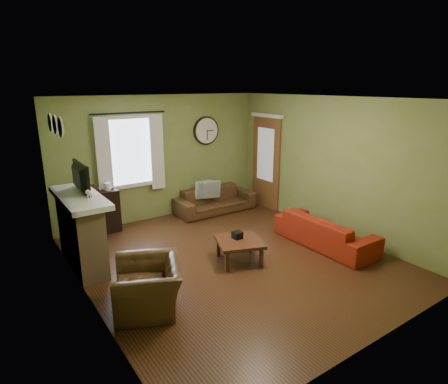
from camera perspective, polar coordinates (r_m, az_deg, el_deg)
floor at (r=6.33m, az=1.32°, el=-10.15°), size 4.60×5.20×0.00m
ceiling at (r=5.68m, az=1.49°, el=14.07°), size 4.60×5.20×0.00m
wall_left at (r=4.95m, az=-20.78°, el=-2.65°), size 0.00×5.20×2.60m
wall_right at (r=7.42m, az=16.00°, el=3.82°), size 0.00×5.20×2.60m
wall_back at (r=8.07m, az=-9.49°, el=5.18°), size 4.60×0.00×2.60m
wall_front at (r=4.16m, az=22.94°, el=-6.39°), size 4.60×0.00×2.60m
fireplace at (r=6.30m, az=-20.94°, el=-5.96°), size 0.40×1.40×1.10m
firebox at (r=6.43m, az=-19.07°, el=-7.72°), size 0.04×0.60×0.55m
mantel at (r=6.12m, az=-21.22°, el=-0.77°), size 0.58×1.60×0.08m
tv at (r=6.21m, az=-21.57°, el=1.48°), size 0.08×0.60×0.35m
tv_screen at (r=6.21m, az=-20.91°, el=2.09°), size 0.02×0.62×0.36m
medallion_left at (r=5.53m, az=-23.64°, el=9.06°), size 0.28×0.28×0.03m
medallion_mid at (r=5.87m, az=-24.33°, el=9.32°), size 0.28×0.28×0.03m
medallion_right at (r=6.22m, az=-24.95°, el=9.55°), size 0.28×0.28×0.03m
window_pane at (r=7.76m, az=-14.20°, el=5.97°), size 1.00×0.02×1.30m
curtain_rod at (r=7.57m, az=-14.33°, el=11.60°), size 0.03×0.03×1.50m
curtain_left at (r=7.50m, az=-17.83°, el=4.96°), size 0.28×0.04×1.55m
curtain_right at (r=7.88m, az=-10.16°, el=5.99°), size 0.28×0.04×1.55m
wall_clock at (r=8.47m, az=-2.68°, el=9.31°), size 0.64×0.06×0.64m
door at (r=8.72m, az=6.41°, el=4.43°), size 0.05×0.90×2.10m
bookshelf at (r=7.60m, az=-18.31°, el=-2.98°), size 0.71×0.30×0.84m
book at (r=7.55m, az=-18.21°, el=1.18°), size 0.28×0.30×0.02m
sofa_brown at (r=8.50m, az=-1.39°, el=-1.22°), size 1.84×0.72×0.54m
pillow_left at (r=8.32m, az=-3.08°, el=0.40°), size 0.39×0.13×0.38m
pillow_right at (r=8.32m, az=-1.90°, el=0.41°), size 0.39×0.19×0.38m
sofa_red at (r=6.97m, az=15.14°, el=-5.70°), size 0.74×1.89×0.55m
armchair at (r=5.05m, az=-11.49°, el=-13.85°), size 1.13×1.20×0.62m
coffee_table at (r=6.18m, az=2.32°, el=-8.91°), size 0.90×0.90×0.37m
tissue_box at (r=6.16m, az=2.04°, el=-6.83°), size 0.15×0.15×0.11m
wine_glass_a at (r=5.53m, az=-19.69°, el=-0.84°), size 0.07×0.07×0.20m
wine_glass_b at (r=5.65m, az=-20.02°, el=-0.62°), size 0.06×0.06×0.18m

